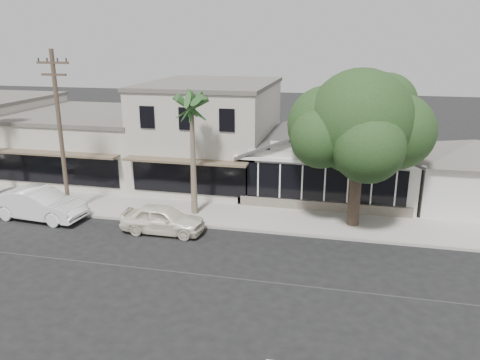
% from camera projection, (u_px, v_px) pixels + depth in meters
% --- Properties ---
extents(ground, '(140.00, 140.00, 0.00)m').
position_uv_depth(ground, '(192.00, 274.00, 19.66)').
color(ground, black).
rests_on(ground, ground).
extents(sidewalk_north, '(90.00, 3.50, 0.15)m').
position_uv_depth(sidewalk_north, '(99.00, 205.00, 27.64)').
color(sidewalk_north, '#9E9991').
rests_on(sidewalk_north, ground).
extents(corner_shop, '(10.40, 8.60, 5.10)m').
position_uv_depth(corner_shop, '(329.00, 152.00, 29.49)').
color(corner_shop, beige).
rests_on(corner_shop, ground).
extents(side_cottage, '(6.00, 6.00, 3.00)m').
position_uv_depth(side_cottage, '(470.00, 182.00, 27.17)').
color(side_cottage, beige).
rests_on(side_cottage, ground).
extents(row_building_near, '(8.00, 10.00, 6.50)m').
position_uv_depth(row_building_near, '(211.00, 134.00, 31.96)').
color(row_building_near, beige).
rests_on(row_building_near, ground).
extents(row_building_midnear, '(10.00, 10.00, 4.20)m').
position_uv_depth(row_building_midnear, '(93.00, 144.00, 34.20)').
color(row_building_midnear, beige).
rests_on(row_building_midnear, ground).
extents(utility_pole, '(1.80, 0.24, 9.00)m').
position_uv_depth(utility_pole, '(60.00, 130.00, 25.04)').
color(utility_pole, brown).
rests_on(utility_pole, ground).
extents(car_0, '(4.26, 1.72, 1.45)m').
position_uv_depth(car_0, '(163.00, 219.00, 23.67)').
color(car_0, white).
rests_on(car_0, ground).
extents(car_1, '(5.33, 2.22, 1.72)m').
position_uv_depth(car_1, '(39.00, 204.00, 25.43)').
color(car_1, white).
rests_on(car_1, ground).
extents(shade_tree, '(7.38, 6.67, 8.18)m').
position_uv_depth(shade_tree, '(358.00, 125.00, 23.26)').
color(shade_tree, '#4B392D').
rests_on(shade_tree, ground).
extents(palm_east, '(2.57, 2.57, 7.23)m').
position_uv_depth(palm_east, '(191.00, 105.00, 24.38)').
color(palm_east, '#726651').
rests_on(palm_east, ground).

